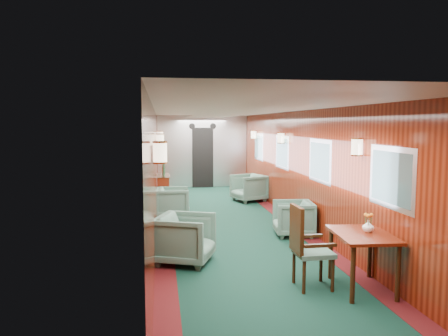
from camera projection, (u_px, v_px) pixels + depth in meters
name	position (u px, v px, depth m)	size (l,w,h in m)	color
room	(231.00, 149.00, 8.73)	(12.00, 12.10, 2.40)	#0D3024
bulkhead	(202.00, 152.00, 14.59)	(2.98, 0.17, 2.39)	silver
windows_right	(298.00, 156.00, 9.21)	(0.02, 8.60, 0.80)	silver
wall_sconces	(226.00, 140.00, 9.27)	(2.97, 7.97, 0.25)	#FFEEC6
dining_table	(363.00, 242.00, 5.58)	(0.77, 1.04, 0.74)	maroon
side_chair	(306.00, 244.00, 5.63)	(0.50, 0.53, 1.09)	#1D443D
credenza	(163.00, 192.00, 10.86)	(0.30, 0.96, 1.14)	maroon
flower_vase	(368.00, 226.00, 5.62)	(0.14, 0.14, 0.15)	white
armchair_left_near	(185.00, 239.00, 6.69)	(0.80, 0.82, 0.75)	#1D443D
armchair_left_far	(173.00, 202.00, 9.98)	(0.73, 0.75, 0.68)	#1D443D
armchair_right_near	(293.00, 218.00, 8.32)	(0.71, 0.73, 0.67)	#1D443D
armchair_right_far	(249.00, 188.00, 12.01)	(0.79, 0.82, 0.74)	#1D443D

